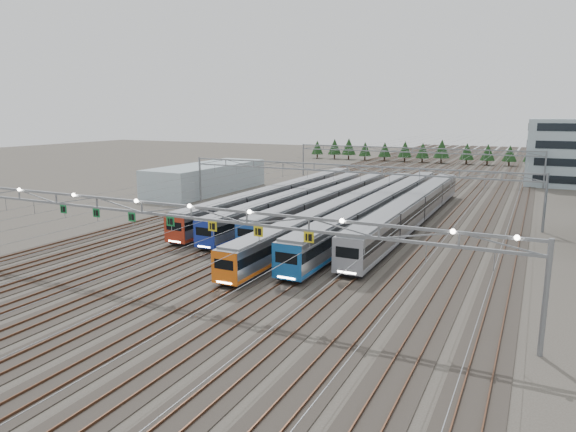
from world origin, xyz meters
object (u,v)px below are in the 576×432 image
at_px(train_b, 299,201).
at_px(west_shed, 207,178).
at_px(train_d, 349,208).
at_px(gantry_near, 190,215).
at_px(train_a, 284,195).
at_px(train_e, 382,207).
at_px(train_f, 414,209).
at_px(train_c, 330,201).
at_px(gantry_mid, 347,174).
at_px(gantry_far, 412,154).

relative_size(train_b, west_shed, 1.72).
relative_size(train_d, gantry_near, 1.19).
distance_m(train_a, train_d, 14.52).
bearing_deg(train_e, west_shed, 161.39).
bearing_deg(train_d, train_f, 13.49).
relative_size(train_c, west_shed, 1.74).
height_order(train_d, gantry_mid, gantry_mid).
xyz_separation_m(train_b, train_d, (9.00, -1.86, -0.07)).
relative_size(train_d, west_shed, 2.24).
distance_m(train_b, train_f, 18.00).
distance_m(train_c, train_e, 9.23).
height_order(train_e, gantry_far, gantry_far).
height_order(train_a, train_b, train_a).
relative_size(train_a, train_b, 1.12).
xyz_separation_m(train_f, gantry_mid, (-11.25, 2.90, 4.07)).
bearing_deg(train_c, train_a, 170.76).
distance_m(train_c, gantry_near, 39.32).
xyz_separation_m(train_f, west_shed, (-44.99, 13.31, 0.45)).
bearing_deg(gantry_mid, train_e, -25.55).
distance_m(train_b, gantry_near, 37.85).
bearing_deg(train_e, train_f, 4.19).
bearing_deg(train_a, train_f, -8.05).
distance_m(gantry_near, gantry_far, 85.12).
bearing_deg(train_f, gantry_near, -106.88).
xyz_separation_m(gantry_mid, west_shed, (-33.74, 10.41, -3.62)).
relative_size(gantry_far, west_shed, 1.88).
bearing_deg(gantry_mid, train_c, -152.38).
bearing_deg(train_d, gantry_near, -93.75).
bearing_deg(gantry_far, train_b, -97.97).
bearing_deg(gantry_far, train_f, -76.78).
xyz_separation_m(train_d, gantry_mid, (-2.25, 5.06, 4.35)).
height_order(train_c, gantry_near, gantry_near).
relative_size(train_d, gantry_far, 1.19).
xyz_separation_m(train_b, gantry_near, (6.70, -36.92, 4.97)).
bearing_deg(train_a, gantry_mid, -1.46).
xyz_separation_m(train_c, gantry_near, (2.20, -38.94, 4.99)).
height_order(train_e, gantry_mid, gantry_mid).
height_order(train_b, train_c, train_b).
height_order(train_d, gantry_far, gantry_far).
bearing_deg(gantry_near, west_shed, 123.70).
xyz_separation_m(gantry_near, west_shed, (-33.69, 50.53, -4.32)).
relative_size(train_a, gantry_mid, 1.03).
xyz_separation_m(train_a, train_c, (9.00, -1.46, -0.12)).
bearing_deg(gantry_far, train_d, -87.43).
bearing_deg(train_c, train_f, -7.26).
bearing_deg(train_f, train_b, -179.05).
bearing_deg(train_b, gantry_mid, 25.33).
bearing_deg(gantry_near, train_d, 86.25).
xyz_separation_m(train_e, west_shed, (-40.49, 13.64, 0.51)).
distance_m(train_e, gantry_mid, 8.55).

